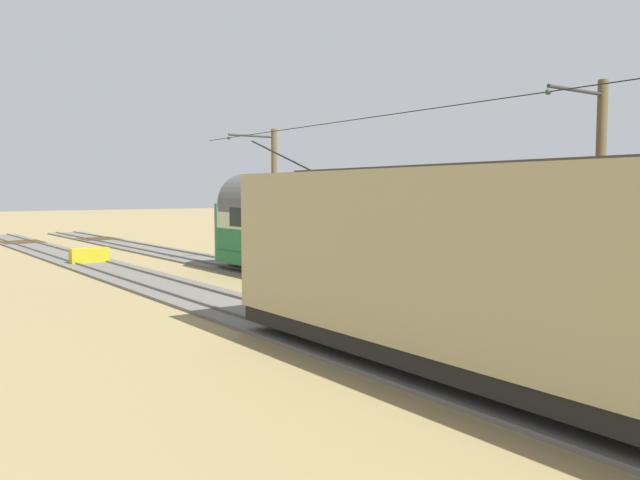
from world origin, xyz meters
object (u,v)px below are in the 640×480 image
vintage_streetcar (351,227)px  coach_adjacent (506,270)px  catenary_pole_foreground (273,193)px  track_end_bumper (90,256)px  catenary_pole_mid_near (598,194)px  switch_stand (249,249)px

vintage_streetcar → coach_adjacent: (5.17, 10.79, -0.10)m
catenary_pole_foreground → track_end_bumper: (7.58, -4.60, -3.04)m
catenary_pole_mid_near → coach_adjacent: bearing=20.6°
vintage_streetcar → coach_adjacent: 11.97m
track_end_bumper → catenary_pole_foreground: bearing=148.7°
coach_adjacent → catenary_pole_mid_near: (-7.58, -2.85, 1.27)m
catenary_pole_foreground → switch_stand: 2.98m
vintage_streetcar → catenary_pole_mid_near: catenary_pole_mid_near is taller
catenary_pole_foreground → switch_stand: (1.07, -0.49, -2.74)m
catenary_pole_foreground → coach_adjacent: bearing=69.2°
switch_stand → coach_adjacent: bearing=72.3°
coach_adjacent → track_end_bumper: (0.00, -24.52, -1.76)m
switch_stand → catenary_pole_foreground: bearing=155.6°
coach_adjacent → switch_stand: bearing=-107.7°
vintage_streetcar → coach_adjacent: bearing=64.4°
catenary_pole_mid_near → catenary_pole_foreground: bearing=-90.0°
catenary_pole_foreground → switch_stand: bearing=-24.4°
track_end_bumper → switch_stand: bearing=147.7°
catenary_pole_mid_near → switch_stand: catenary_pole_mid_near is taller
catenary_pole_foreground → catenary_pole_mid_near: (0.00, 17.07, 0.00)m
coach_adjacent → catenary_pole_foreground: (-7.58, -19.91, 1.27)m
vintage_streetcar → switch_stand: bearing=-97.9°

